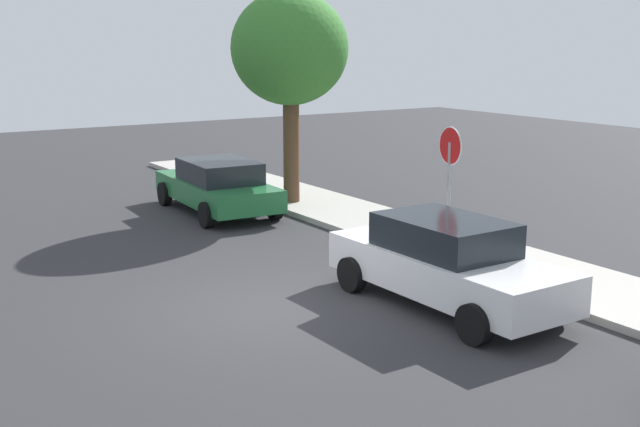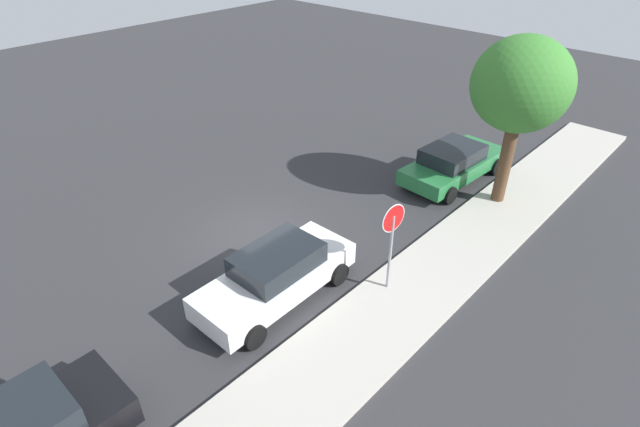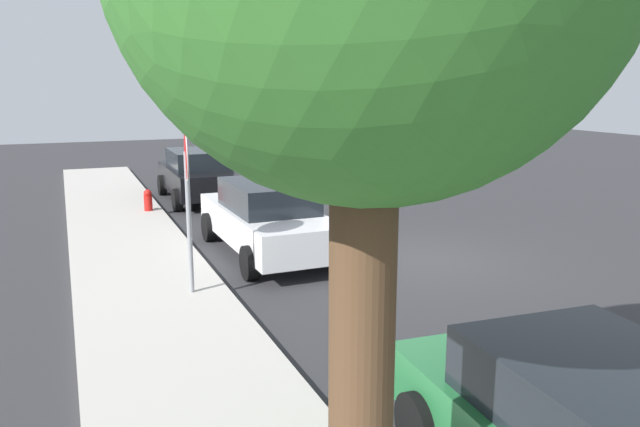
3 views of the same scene
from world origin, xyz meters
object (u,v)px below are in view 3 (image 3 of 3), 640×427
at_px(parked_car_white, 267,218).
at_px(parked_car_black, 199,175).
at_px(fire_hydrant, 148,202).
at_px(stop_sign, 187,186).

height_order(parked_car_white, parked_car_black, parked_car_black).
xyz_separation_m(parked_car_black, fire_hydrant, (-1.68, 1.73, -0.43)).
xyz_separation_m(stop_sign, parked_car_black, (8.81, -1.96, -1.11)).
xyz_separation_m(parked_car_white, fire_hydrant, (4.90, 1.79, -0.41)).
bearing_deg(fire_hydrant, stop_sign, 178.19).
relative_size(parked_car_white, fire_hydrant, 6.45).
height_order(parked_car_white, fire_hydrant, parked_car_white).
distance_m(parked_car_white, parked_car_black, 6.59).
bearing_deg(parked_car_white, stop_sign, 137.86).
distance_m(stop_sign, parked_car_white, 3.21).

